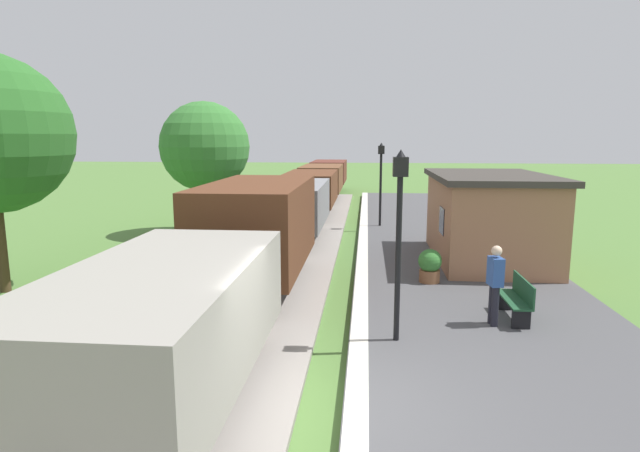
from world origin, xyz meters
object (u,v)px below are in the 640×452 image
(tree_trackside_far, at_px, (205,147))
(lamp_post_far, at_px, (381,169))
(person_waiting, at_px, (495,282))
(freight_train, at_px, (302,198))
(bench_near_hut, at_px, (517,298))
(lamp_post_near, at_px, (399,211))
(potted_planter, at_px, (430,265))
(station_hut, at_px, (488,217))

(tree_trackside_far, bearing_deg, lamp_post_far, 9.93)
(person_waiting, relative_size, tree_trackside_far, 0.30)
(lamp_post_far, bearing_deg, freight_train, -178.85)
(freight_train, relative_size, lamp_post_far, 10.59)
(bench_near_hut, xyz_separation_m, lamp_post_near, (-2.68, -1.43, 2.08))
(lamp_post_near, bearing_deg, person_waiting, 26.18)
(potted_planter, distance_m, tree_trackside_far, 12.05)
(freight_train, bearing_deg, potted_planter, -62.75)
(person_waiting, bearing_deg, potted_planter, -81.76)
(station_hut, height_order, bench_near_hut, station_hut)
(station_hut, relative_size, tree_trackside_far, 1.02)
(potted_planter, height_order, lamp_post_near, lamp_post_near)
(bench_near_hut, relative_size, lamp_post_near, 0.41)
(person_waiting, height_order, tree_trackside_far, tree_trackside_far)
(person_waiting, bearing_deg, lamp_post_near, 17.90)
(station_hut, height_order, potted_planter, station_hut)
(potted_planter, distance_m, lamp_post_far, 9.42)
(freight_train, bearing_deg, bench_near_hut, -62.36)
(station_hut, bearing_deg, potted_planter, -126.53)
(freight_train, relative_size, potted_planter, 42.79)
(station_hut, bearing_deg, freight_train, 137.88)
(lamp_post_far, relative_size, tree_trackside_far, 0.65)
(person_waiting, bearing_deg, lamp_post_far, -88.67)
(freight_train, xyz_separation_m, bench_near_hut, (6.20, -11.84, -0.73))
(bench_near_hut, bearing_deg, lamp_post_far, 102.67)
(station_hut, distance_m, tree_trackside_far, 12.06)
(potted_planter, xyz_separation_m, lamp_post_near, (-1.13, -4.23, 2.08))
(bench_near_hut, relative_size, person_waiting, 0.88)
(station_hut, distance_m, lamp_post_far, 7.12)
(tree_trackside_far, bearing_deg, potted_planter, -41.96)
(lamp_post_far, xyz_separation_m, tree_trackside_far, (-7.53, -1.32, 0.97))
(potted_planter, bearing_deg, person_waiting, -73.49)
(potted_planter, relative_size, lamp_post_near, 0.25)
(station_hut, height_order, lamp_post_far, lamp_post_far)
(station_hut, relative_size, bench_near_hut, 3.87)
(station_hut, xyz_separation_m, person_waiting, (-1.19, -6.10, -0.47))
(lamp_post_near, height_order, tree_trackside_far, tree_trackside_far)
(station_hut, bearing_deg, tree_trackside_far, 155.62)
(bench_near_hut, distance_m, lamp_post_near, 3.68)
(tree_trackside_far, bearing_deg, person_waiting, -48.83)
(freight_train, distance_m, lamp_post_near, 13.79)
(freight_train, xyz_separation_m, potted_planter, (4.66, -9.04, -0.73))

